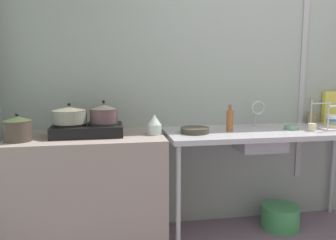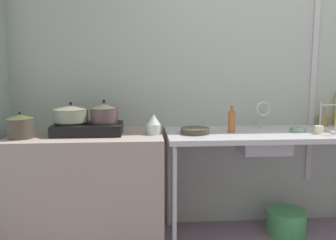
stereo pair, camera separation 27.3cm
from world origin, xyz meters
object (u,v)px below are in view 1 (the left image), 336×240
object	(u,v)px
pot_on_left_burner	(69,115)
pot_beside_stove	(18,129)
frying_pan	(195,130)
utensil_jar	(312,118)
percolator	(154,124)
bottle_by_sink	(230,120)
pot_on_right_burner	(104,113)
small_bowl_on_drainboard	(291,127)
sink_basin	(260,140)
cereal_box	(333,107)
faucet	(257,110)
stove	(87,129)
bucket_on_floor	(280,217)
cup_by_rack	(312,127)

from	to	relation	value
pot_on_left_burner	pot_beside_stove	distance (m)	0.37
frying_pan	utensil_jar	distance (m)	1.25
pot_on_left_burner	percolator	size ratio (longest dim) A/B	1.66
bottle_by_sink	pot_beside_stove	bearing A→B (deg)	-175.86
pot_on_right_burner	small_bowl_on_drainboard	distance (m)	1.57
pot_on_left_burner	small_bowl_on_drainboard	world-z (taller)	pot_on_left_burner
pot_beside_stove	percolator	bearing A→B (deg)	5.27
sink_basin	small_bowl_on_drainboard	world-z (taller)	small_bowl_on_drainboard
percolator	cereal_box	distance (m)	1.78
pot_beside_stove	bottle_by_sink	bearing A→B (deg)	4.14
faucet	frying_pan	size ratio (longest dim) A/B	1.03
stove	bottle_by_sink	size ratio (longest dim) A/B	2.42
small_bowl_on_drainboard	percolator	bearing A→B (deg)	-179.23
pot_on_right_burner	bucket_on_floor	bearing A→B (deg)	1.93
stove	pot_beside_stove	xyz separation A→B (m)	(-0.47, -0.12, 0.04)
pot_on_right_burner	frying_pan	world-z (taller)	pot_on_right_burner
pot_beside_stove	frying_pan	bearing A→B (deg)	3.85
sink_basin	cup_by_rack	xyz separation A→B (m)	(0.40, -0.11, 0.12)
faucet	frying_pan	xyz separation A→B (m)	(-0.60, -0.16, -0.13)
faucet	utensil_jar	size ratio (longest dim) A/B	0.99
utensil_jar	bucket_on_floor	xyz separation A→B (m)	(-0.39, -0.21, -0.86)
pot_beside_stove	bottle_by_sink	world-z (taller)	bottle_by_sink
pot_beside_stove	frying_pan	world-z (taller)	pot_beside_stove
pot_beside_stove	utensil_jar	xyz separation A→B (m)	(2.53, 0.39, -0.03)
pot_on_left_burner	cup_by_rack	bearing A→B (deg)	-3.31
bucket_on_floor	bottle_by_sink	bearing A→B (deg)	-173.52
small_bowl_on_drainboard	utensil_jar	xyz separation A→B (m)	(0.37, 0.28, 0.04)
pot_on_right_burner	bottle_by_sink	xyz separation A→B (m)	(1.01, -0.01, -0.08)
stove	pot_beside_stove	distance (m)	0.49
percolator	small_bowl_on_drainboard	world-z (taller)	percolator
faucet	stove	bearing A→B (deg)	-175.00
sink_basin	faucet	size ratio (longest dim) A/B	1.63
utensil_jar	small_bowl_on_drainboard	bearing A→B (deg)	-142.88
bucket_on_floor	pot_on_left_burner	bearing A→B (deg)	-178.34
sink_basin	small_bowl_on_drainboard	distance (m)	0.29
bucket_on_floor	cereal_box	bearing A→B (deg)	20.06
sink_basin	bottle_by_sink	world-z (taller)	bottle_by_sink
pot_beside_stove	percolator	size ratio (longest dim) A/B	1.26
utensil_jar	cup_by_rack	bearing A→B (deg)	-122.53
small_bowl_on_drainboard	bottle_by_sink	xyz separation A→B (m)	(-0.55, 0.01, 0.07)
cup_by_rack	bucket_on_floor	distance (m)	0.87
stove	pot_beside_stove	world-z (taller)	pot_beside_stove
sink_basin	bucket_on_floor	distance (m)	0.77
small_bowl_on_drainboard	cereal_box	size ratio (longest dim) A/B	0.41
pot_on_left_burner	pot_on_right_burner	bearing A→B (deg)	0.00
faucet	frying_pan	distance (m)	0.64
pot_on_left_burner	bottle_by_sink	xyz separation A→B (m)	(1.27, -0.01, -0.07)
pot_on_right_burner	cup_by_rack	distance (m)	1.70
pot_on_left_burner	pot_beside_stove	size ratio (longest dim) A/B	1.32
stove	percolator	bearing A→B (deg)	-3.71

